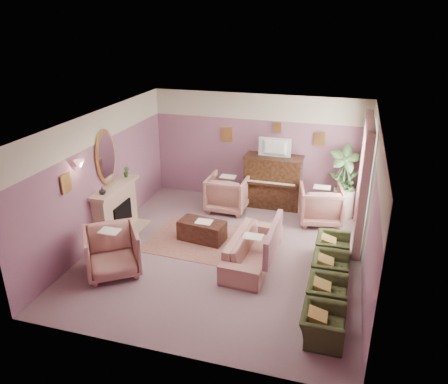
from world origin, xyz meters
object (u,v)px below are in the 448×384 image
(sofa, at_px, (253,244))
(olive_chair_c, at_px, (330,265))
(floral_armchair_front, at_px, (112,249))
(floral_armchair_right, at_px, (321,203))
(floral_armchair_left, at_px, (228,191))
(olive_chair_b, at_px, (327,290))
(television, at_px, (274,147))
(coffee_table, at_px, (202,231))
(olive_chair_a, at_px, (323,321))
(olive_chair_d, at_px, (333,244))
(piano, at_px, (273,182))
(side_table, at_px, (344,202))

(sofa, xyz_separation_m, olive_chair_c, (1.52, -0.23, -0.08))
(floral_armchair_front, bearing_deg, floral_armchair_right, 42.78)
(floral_armchair_left, bearing_deg, olive_chair_b, -51.11)
(television, height_order, floral_armchair_left, television)
(coffee_table, height_order, olive_chair_a, olive_chair_a)
(floral_armchair_left, bearing_deg, olive_chair_d, -32.19)
(floral_armchair_right, bearing_deg, television, 155.27)
(coffee_table, xyz_separation_m, olive_chair_b, (2.79, -1.63, 0.10))
(olive_chair_d, bearing_deg, piano, 126.22)
(olive_chair_a, distance_m, olive_chair_c, 1.64)
(piano, bearing_deg, floral_armchair_front, -120.62)
(floral_armchair_front, distance_m, olive_chair_c, 4.10)
(sofa, bearing_deg, floral_armchair_right, 63.17)
(sofa, distance_m, side_table, 3.20)
(sofa, bearing_deg, television, 92.73)
(floral_armchair_right, bearing_deg, sofa, -116.83)
(television, distance_m, olive_chair_a, 5.11)
(floral_armchair_left, distance_m, floral_armchair_right, 2.29)
(olive_chair_c, height_order, olive_chair_d, same)
(side_table, bearing_deg, olive_chair_b, -91.88)
(piano, relative_size, olive_chair_b, 1.84)
(floral_armchair_left, xyz_separation_m, floral_armchair_front, (-1.32, -3.40, 0.00))
(olive_chair_a, bearing_deg, piano, 109.32)
(television, height_order, olive_chair_a, television)
(floral_armchair_right, height_order, side_table, floral_armchair_right)
(sofa, xyz_separation_m, olive_chair_d, (1.52, 0.59, -0.08))
(floral_armchair_left, relative_size, olive_chair_b, 1.32)
(olive_chair_a, xyz_separation_m, olive_chair_d, (0.00, 2.46, 0.00))
(floral_armchair_front, relative_size, side_table, 1.43)
(floral_armchair_right, height_order, olive_chair_a, floral_armchair_right)
(olive_chair_d, bearing_deg, olive_chair_a, -90.00)
(side_table, bearing_deg, olive_chair_c, -92.40)
(piano, distance_m, sofa, 2.87)
(floral_armchair_right, xyz_separation_m, side_table, (0.52, 0.52, -0.15))
(television, bearing_deg, sofa, -87.27)
(floral_armchair_front, height_order, olive_chair_c, floral_armchair_front)
(olive_chair_b, relative_size, olive_chair_c, 1.00)
(floral_armchair_left, xyz_separation_m, side_table, (2.81, 0.46, -0.15))
(olive_chair_b, bearing_deg, floral_armchair_front, -179.02)
(floral_armchair_front, bearing_deg, television, 59.06)
(piano, xyz_separation_m, coffee_table, (-1.14, -2.26, -0.43))
(television, bearing_deg, piano, 90.00)
(sofa, bearing_deg, floral_armchair_left, 117.03)
(coffee_table, relative_size, olive_chair_c, 1.31)
(coffee_table, height_order, floral_armchair_right, floral_armchair_right)
(television, distance_m, sofa, 3.05)
(piano, bearing_deg, sofa, -87.32)
(television, height_order, olive_chair_d, television)
(olive_chair_a, bearing_deg, olive_chair_c, 90.00)
(sofa, height_order, olive_chair_a, sofa)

